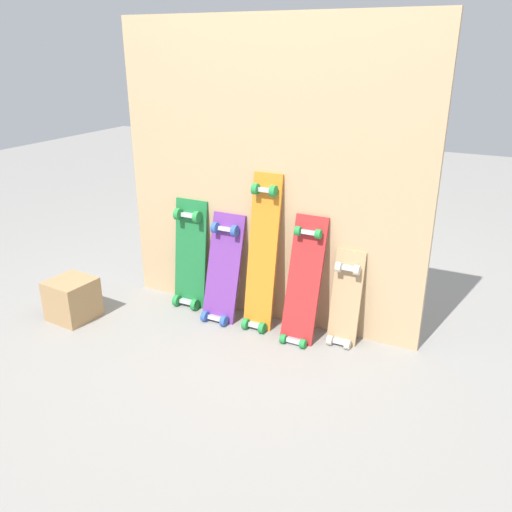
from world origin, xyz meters
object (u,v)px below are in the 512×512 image
skateboard_orange (262,259)px  skateboard_green (190,259)px  skateboard_purple (222,274)px  wooden_crate (72,299)px  skateboard_red (303,287)px  skateboard_natural (345,304)px

skateboard_orange → skateboard_green: bearing=176.2°
skateboard_green → skateboard_purple: size_ratio=1.06×
skateboard_green → wooden_crate: bearing=-138.5°
skateboard_green → skateboard_orange: skateboard_orange is taller
skateboard_green → skateboard_red: skateboard_red is taller
skateboard_purple → skateboard_natural: (0.73, 0.04, -0.05)m
skateboard_red → wooden_crate: skateboard_red is taller
skateboard_red → skateboard_purple: bearing=179.0°
skateboard_purple → skateboard_natural: size_ratio=1.17×
skateboard_orange → skateboard_natural: bearing=2.7°
skateboard_green → skateboard_orange: bearing=-3.8°
skateboard_green → skateboard_natural: bearing=-0.6°
skateboard_purple → skateboard_natural: 0.74m
skateboard_natural → skateboard_red: bearing=-167.3°
skateboard_orange → skateboard_natural: 0.52m
skateboard_orange → wooden_crate: 1.16m
skateboard_natural → skateboard_green: bearing=179.4°
skateboard_green → skateboard_purple: bearing=-11.4°
skateboard_green → wooden_crate: skateboard_green is taller
skateboard_natural → wooden_crate: skateboard_natural is taller
skateboard_orange → wooden_crate: skateboard_orange is taller
skateboard_natural → skateboard_orange: bearing=-177.3°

